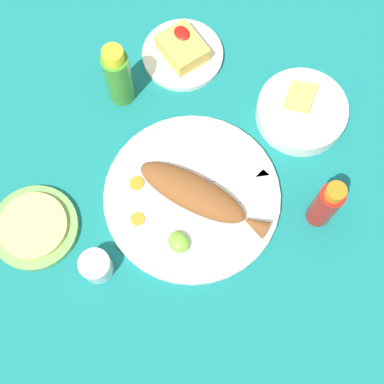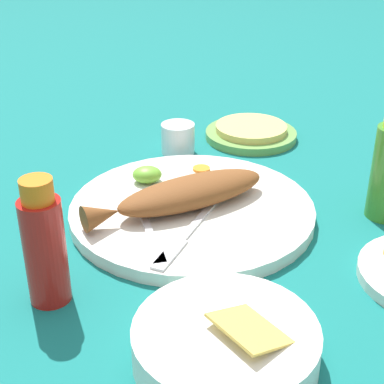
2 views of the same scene
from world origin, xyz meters
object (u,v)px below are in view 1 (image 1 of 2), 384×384
(main_plate, at_px, (192,197))
(side_plate_fries, at_px, (183,55))
(fried_fish, at_px, (198,195))
(salt_cup, at_px, (96,266))
(hot_sauce_bottle_green, at_px, (118,76))
(fork_far, at_px, (239,200))
(guacamole_bowl, at_px, (302,111))
(hot_sauce_bottle_red, at_px, (326,204))
(tortilla_plate, at_px, (35,227))
(fork_near, at_px, (233,176))

(main_plate, relative_size, side_plate_fries, 1.98)
(fried_fish, height_order, salt_cup, fried_fish)
(hot_sauce_bottle_green, height_order, salt_cup, hot_sauce_bottle_green)
(fork_far, height_order, guacamole_bowl, guacamole_bowl)
(main_plate, relative_size, hot_sauce_bottle_red, 2.28)
(hot_sauce_bottle_green, relative_size, tortilla_plate, 0.95)
(fork_far, xyz_separation_m, hot_sauce_bottle_green, (0.33, 0.06, 0.05))
(fried_fish, height_order, guacamole_bowl, fried_fish)
(tortilla_plate, bearing_deg, fork_near, -109.60)
(fried_fish, height_order, fork_near, fried_fish)
(fork_far, bearing_deg, tortilla_plate, 141.81)
(guacamole_bowl, bearing_deg, side_plate_fries, 25.15)
(salt_cup, relative_size, tortilla_plate, 0.35)
(guacamole_bowl, bearing_deg, main_plate, 94.51)
(hot_sauce_bottle_red, xyz_separation_m, salt_cup, (0.15, 0.41, -0.05))
(main_plate, xyz_separation_m, fried_fish, (-0.01, -0.01, 0.03))
(main_plate, xyz_separation_m, side_plate_fries, (0.28, -0.17, -0.00))
(hot_sauce_bottle_green, bearing_deg, main_plate, 178.15)
(hot_sauce_bottle_green, xyz_separation_m, salt_cup, (-0.29, 0.23, -0.05))
(hot_sauce_bottle_red, relative_size, tortilla_plate, 0.90)
(guacamole_bowl, bearing_deg, tortilla_plate, 80.35)
(main_plate, bearing_deg, fork_near, -98.32)
(hot_sauce_bottle_red, relative_size, guacamole_bowl, 0.82)
(fried_fish, xyz_separation_m, fork_far, (-0.05, -0.06, -0.02))
(fork_far, distance_m, side_plate_fries, 0.35)
(hot_sauce_bottle_green, distance_m, tortilla_plate, 0.34)
(main_plate, relative_size, salt_cup, 5.92)
(main_plate, bearing_deg, salt_cup, 94.14)
(main_plate, relative_size, fried_fish, 1.30)
(salt_cup, xyz_separation_m, guacamole_bowl, (0.04, -0.51, -0.00))
(salt_cup, bearing_deg, hot_sauce_bottle_green, -38.95)
(fork_near, relative_size, hot_sauce_bottle_red, 1.14)
(salt_cup, relative_size, guacamole_bowl, 0.32)
(fried_fish, distance_m, fork_near, 0.08)
(fried_fish, height_order, side_plate_fries, fried_fish)
(hot_sauce_bottle_red, bearing_deg, salt_cup, 69.68)
(fried_fish, relative_size, hot_sauce_bottle_red, 1.76)
(fork_near, relative_size, side_plate_fries, 0.99)
(fork_far, height_order, hot_sauce_bottle_red, hot_sauce_bottle_red)
(fork_near, relative_size, guacamole_bowl, 0.94)
(side_plate_fries, distance_m, tortilla_plate, 0.48)
(salt_cup, height_order, tortilla_plate, salt_cup)
(fork_near, bearing_deg, fried_fish, -155.55)
(fork_far, distance_m, hot_sauce_bottle_red, 0.16)
(salt_cup, bearing_deg, guacamole_bowl, -85.65)
(fork_far, bearing_deg, hot_sauce_bottle_red, -55.24)
(side_plate_fries, bearing_deg, guacamole_bowl, -154.85)
(fork_far, height_order, hot_sauce_bottle_green, hot_sauce_bottle_green)
(main_plate, relative_size, fork_near, 2.00)
(fork_near, xyz_separation_m, fork_far, (-0.05, 0.02, 0.00))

